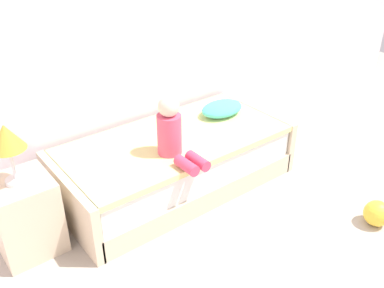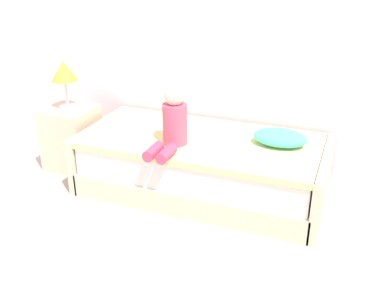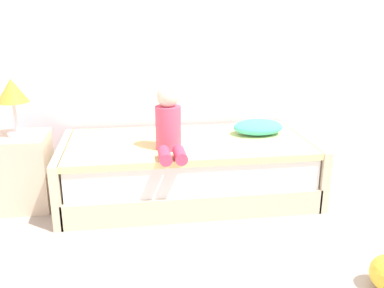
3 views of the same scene
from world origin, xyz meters
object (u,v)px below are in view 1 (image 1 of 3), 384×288
(nightstand, at_px, (25,216))
(toy_ball, at_px, (377,213))
(bed, at_px, (175,162))
(table_lamp, at_px, (7,140))
(pillow, at_px, (222,108))
(child_figure, at_px, (173,133))

(nightstand, bearing_deg, toy_ball, -32.15)
(toy_ball, bearing_deg, bed, 123.67)
(bed, xyz_separation_m, table_lamp, (-1.35, 0.00, 0.69))
(pillow, relative_size, toy_ball, 2.05)
(pillow, bearing_deg, table_lamp, -177.26)
(table_lamp, relative_size, pillow, 1.02)
(table_lamp, height_order, pillow, table_lamp)
(table_lamp, height_order, toy_ball, table_lamp)
(bed, bearing_deg, table_lamp, 179.79)
(table_lamp, xyz_separation_m, toy_ball, (2.32, -1.46, -0.83))
(child_figure, xyz_separation_m, toy_ball, (1.14, -1.22, -0.60))
(child_figure, relative_size, toy_ball, 2.38)
(bed, relative_size, nightstand, 3.52)
(bed, distance_m, pillow, 0.72)
(pillow, bearing_deg, toy_ball, -77.99)
(nightstand, bearing_deg, table_lamp, 0.00)
(bed, xyz_separation_m, pillow, (0.64, 0.10, 0.32))
(pillow, bearing_deg, child_figure, -158.01)
(child_figure, height_order, toy_ball, child_figure)
(table_lamp, bearing_deg, toy_ball, -32.15)
(nightstand, relative_size, table_lamp, 1.33)
(pillow, bearing_deg, bed, -171.08)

